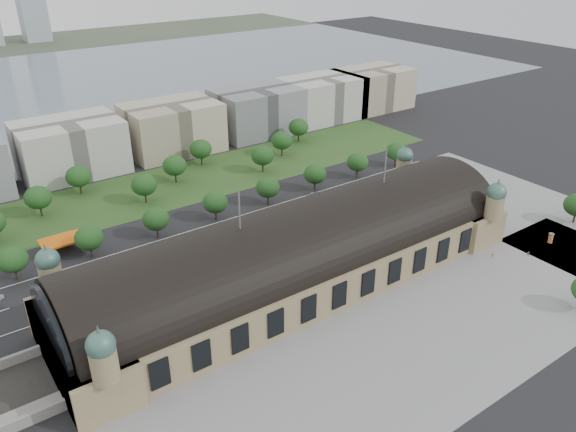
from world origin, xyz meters
TOP-DOWN VIEW (x-y plane):
  - ground at (0.00, 0.00)m, footprint 900.00×900.00m
  - station at (0.00, 0.00)m, footprint 150.00×48.40m
  - plaza_south at (10.00, -44.00)m, footprint 190.00×48.00m
  - plaza_east at (103.00, 0.00)m, footprint 56.00×100.00m
  - road_slab at (-20.00, 38.00)m, footprint 260.00×26.00m
  - grass_belt at (-15.00, 93.00)m, footprint 300.00×45.00m
  - petrol_station at (-53.91, 65.28)m, footprint 14.00×13.00m
  - lake at (0.00, 298.00)m, footprint 700.00×320.00m
  - far_tower_right at (45.00, 508.00)m, footprint 24.00×24.00m
  - office_3 at (-30.00, 133.00)m, footprint 45.00×32.00m
  - office_4 at (20.00, 133.00)m, footprint 45.00×32.00m
  - office_5 at (70.00, 133.00)m, footprint 45.00×32.00m
  - office_6 at (115.00, 133.00)m, footprint 45.00×32.00m
  - office_7 at (155.00, 133.00)m, footprint 45.00×32.00m
  - tree_row_2 at (-72.00, 53.00)m, footprint 9.60×9.60m
  - tree_row_3 at (-48.00, 53.00)m, footprint 9.60×9.60m
  - tree_row_4 at (-24.00, 53.00)m, footprint 9.60×9.60m
  - tree_row_5 at (0.00, 53.00)m, footprint 9.60×9.60m
  - tree_row_6 at (24.00, 53.00)m, footprint 9.60×9.60m
  - tree_row_7 at (48.00, 53.00)m, footprint 9.60×9.60m
  - tree_row_8 at (72.00, 53.00)m, footprint 9.60×9.60m
  - tree_row_9 at (96.00, 53.00)m, footprint 9.60×9.60m
  - tree_belt_4 at (-54.00, 95.00)m, footprint 10.40×10.40m
  - tree_belt_5 at (-35.00, 107.00)m, footprint 10.40×10.40m
  - tree_belt_6 at (-16.00, 83.00)m, footprint 10.40×10.40m
  - tree_belt_7 at (3.00, 95.00)m, footprint 10.40×10.40m
  - tree_belt_8 at (22.00, 107.00)m, footprint 10.40×10.40m
  - tree_belt_9 at (41.00, 83.00)m, footprint 10.40×10.40m
  - tree_belt_10 at (60.00, 95.00)m, footprint 10.40×10.40m
  - tree_belt_11 at (79.00, 107.00)m, footprint 10.40×10.40m
  - traffic_car_2 at (-45.14, 30.70)m, footprint 5.43×2.60m
  - traffic_car_3 at (-38.28, 45.48)m, footprint 5.69×2.48m
  - traffic_car_4 at (17.00, 38.23)m, footprint 4.09×1.83m
  - traffic_car_5 at (44.47, 48.96)m, footprint 4.22×1.67m
  - traffic_car_6 at (80.91, 32.68)m, footprint 5.88×2.94m
  - parked_car_0 at (-60.87, 24.47)m, footprint 4.30×3.78m
  - parked_car_1 at (-63.09, 25.00)m, footprint 5.55×4.87m
  - parked_car_2 at (-64.12, 23.97)m, footprint 4.97×3.77m
  - parked_car_3 at (-55.69, 21.00)m, footprint 5.01×4.45m
  - parked_car_4 at (-36.48, 25.00)m, footprint 4.27×3.46m
  - parked_car_5 at (-36.16, 21.00)m, footprint 5.04×4.65m
  - parked_car_6 at (-26.19, 23.85)m, footprint 5.24×3.79m
  - bus_west at (2.87, 32.00)m, footprint 11.42×2.80m
  - bus_mid at (21.45, 27.00)m, footprint 13.24×4.16m
  - bus_east at (10.98, 27.39)m, footprint 13.18×4.33m
  - advertising_column at (88.40, -31.73)m, footprint 1.93×1.93m
  - pedestrian_0 at (62.74, -26.49)m, footprint 0.91×0.65m
  - pedestrian_2 at (74.17, -32.52)m, footprint 0.80×1.06m

SIDE VIEW (x-z plane):
  - ground at x=0.00m, z-range 0.00..0.00m
  - plaza_south at x=10.00m, z-range -0.06..0.06m
  - plaza_east at x=103.00m, z-range -0.06..0.06m
  - road_slab at x=-20.00m, z-range -0.05..0.05m
  - grass_belt at x=-15.00m, z-range -0.05..0.05m
  - lake at x=0.00m, z-range -0.04..0.04m
  - parked_car_5 at x=-36.16m, z-range 0.00..1.31m
  - parked_car_2 at x=-64.12m, z-range 0.00..1.34m
  - traffic_car_4 at x=17.00m, z-range 0.00..1.36m
  - traffic_car_5 at x=44.47m, z-range 0.00..1.36m
  - parked_car_4 at x=-36.48m, z-range 0.00..1.37m
  - parked_car_0 at x=-60.87m, z-range 0.00..1.41m
  - parked_car_6 at x=-26.19m, z-range 0.00..1.41m
  - parked_car_1 at x=-63.09m, z-range 0.00..1.42m
  - traffic_car_2 at x=-45.14m, z-range 0.00..1.49m
  - traffic_car_6 at x=80.91m, z-range 0.00..1.60m
  - traffic_car_3 at x=-38.28m, z-range 0.00..1.63m
  - parked_car_3 at x=-55.69m, z-range 0.00..1.64m
  - pedestrian_0 at x=62.74m, z-range 0.00..1.69m
  - pedestrian_2 at x=74.17m, z-range 0.00..1.94m
  - bus_west at x=2.87m, z-range 0.00..3.17m
  - bus_east at x=10.98m, z-range 0.00..3.60m
  - bus_mid at x=21.45m, z-range 0.00..3.63m
  - advertising_column at x=88.40m, z-range 0.07..3.74m
  - petrol_station at x=-53.91m, z-range 0.42..5.47m
  - tree_row_2 at x=-72.00m, z-range 1.67..13.19m
  - tree_row_3 at x=-48.00m, z-range 1.67..13.19m
  - tree_row_4 at x=-24.00m, z-range 1.67..13.19m
  - tree_row_5 at x=0.00m, z-range 1.67..13.19m
  - tree_row_6 at x=24.00m, z-range 1.67..13.19m
  - tree_row_7 at x=48.00m, z-range 1.67..13.19m
  - tree_row_8 at x=72.00m, z-range 1.67..13.19m
  - tree_row_9 at x=96.00m, z-range 1.67..13.19m
  - tree_belt_4 at x=-54.00m, z-range 1.81..14.29m
  - tree_belt_5 at x=-35.00m, z-range 1.81..14.29m
  - tree_belt_6 at x=-16.00m, z-range 1.81..14.29m
  - tree_belt_7 at x=3.00m, z-range 1.81..14.29m
  - tree_belt_8 at x=22.00m, z-range 1.81..14.29m
  - tree_belt_9 at x=41.00m, z-range 1.81..14.29m
  - tree_belt_10 at x=60.00m, z-range 1.81..14.29m
  - tree_belt_11 at x=79.00m, z-range 1.81..14.29m
  - station at x=0.00m, z-range -11.87..32.43m
  - office_3 at x=-30.00m, z-range 0.00..24.00m
  - office_4 at x=20.00m, z-range 0.00..24.00m
  - office_5 at x=70.00m, z-range 0.00..24.00m
  - office_6 at x=115.00m, z-range 0.00..24.00m
  - office_7 at x=155.00m, z-range 0.00..24.00m
  - far_tower_right at x=45.00m, z-range 0.00..75.00m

